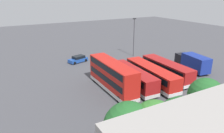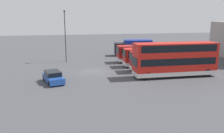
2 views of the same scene
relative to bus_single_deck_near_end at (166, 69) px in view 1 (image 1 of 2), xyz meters
name	(u,v)px [view 1 (image 1 of 2)]	position (x,y,z in m)	size (l,w,h in m)	color
ground_plane	(111,66)	(5.53, -10.27, -1.62)	(140.00, 140.00, 0.00)	#47474C
bus_single_deck_near_end	(166,69)	(0.00, 0.00, 0.00)	(2.90, 11.07, 2.95)	#A51919
bus_single_deck_second	(151,74)	(3.88, 0.63, 0.00)	(3.26, 12.07, 2.95)	red
bus_single_deck_third	(133,77)	(7.23, 0.15, 0.00)	(3.11, 10.84, 2.95)	#A51919
bus_double_decker_fourth	(112,76)	(10.75, -0.24, 0.83)	(2.76, 11.22, 4.55)	red
box_truck_blue	(193,62)	(-7.04, -0.45, 0.08)	(3.55, 7.78, 3.20)	navy
car_hatchback_silver	(78,59)	(10.40, -16.05, -0.92)	(4.45, 2.83, 1.43)	#1E479E
lamp_post_tall	(134,35)	(-2.75, -14.18, 3.52)	(0.70, 0.30, 8.89)	#38383D
tree_leftmost	(154,122)	(14.97, 14.48, 2.61)	(3.75, 3.75, 6.13)	#4C3823
tree_midleft	(129,128)	(16.86, 13.56, 2.16)	(4.43, 4.43, 6.00)	#4C3823
tree_midright	(182,124)	(13.58, 16.11, 3.01)	(4.29, 4.29, 6.79)	#4C3823
tree_rightmost	(206,96)	(6.92, 13.13, 2.45)	(3.80, 3.80, 5.99)	#4C3823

